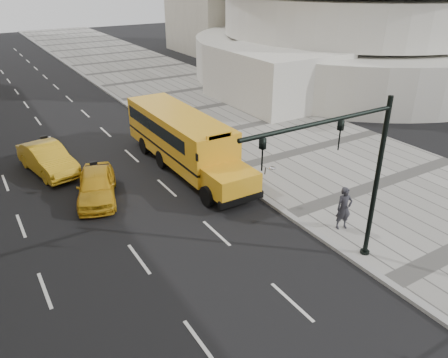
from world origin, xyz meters
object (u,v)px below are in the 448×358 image
taxi_far (48,159)px  taxi_near (97,185)px  school_bus (181,136)px  pedestrian (344,208)px  traffic_signal (352,169)px

taxi_far → taxi_near: bearing=-84.8°
taxi_near → taxi_far: taxi_far is taller
school_bus → taxi_far: 7.38m
taxi_near → taxi_far: 4.69m
pedestrian → taxi_far: bearing=143.7°
school_bus → pedestrian: school_bus is taller
school_bus → pedestrian: 10.20m
pedestrian → school_bus: bearing=122.7°
taxi_far → school_bus: bearing=-35.3°
school_bus → traffic_signal: (0.69, -11.63, 2.33)m
traffic_signal → taxi_near: bearing=120.9°
taxi_near → school_bus: bearing=34.2°
school_bus → taxi_near: bearing=-164.1°
taxi_near → taxi_far: (-1.33, 4.50, 0.05)m
school_bus → traffic_signal: bearing=-86.6°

